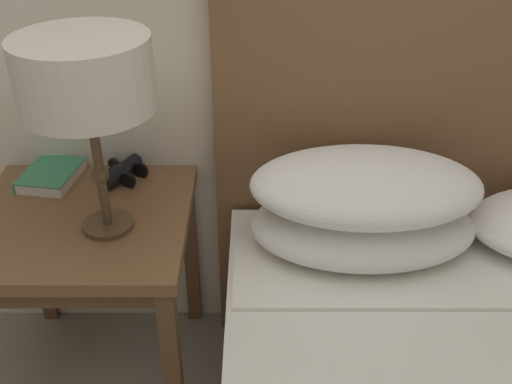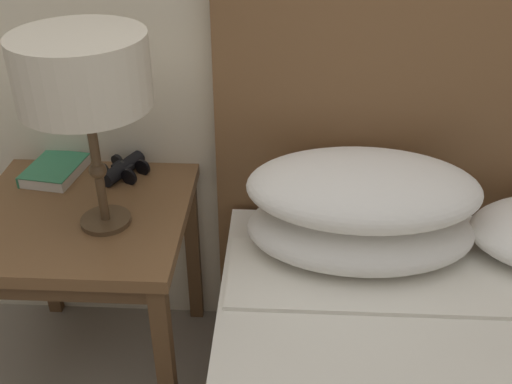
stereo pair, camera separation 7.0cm
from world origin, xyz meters
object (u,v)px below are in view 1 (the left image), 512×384
at_px(table_lamp, 82,78).
at_px(binoculars_pair, 119,172).
at_px(nightstand, 82,239).
at_px(book_on_nightstand, 48,176).

distance_m(table_lamp, binoculars_pair, 0.46).
xyz_separation_m(nightstand, book_on_nightstand, (-0.13, 0.18, 0.10)).
relative_size(book_on_nightstand, binoculars_pair, 1.25).
height_order(table_lamp, binoculars_pair, table_lamp).
relative_size(nightstand, binoculars_pair, 3.73).
bearing_deg(book_on_nightstand, table_lamp, -47.48).
distance_m(nightstand, binoculars_pair, 0.23).
relative_size(nightstand, book_on_nightstand, 2.99).
bearing_deg(book_on_nightstand, nightstand, -53.92).
bearing_deg(binoculars_pair, book_on_nightstand, -177.00).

